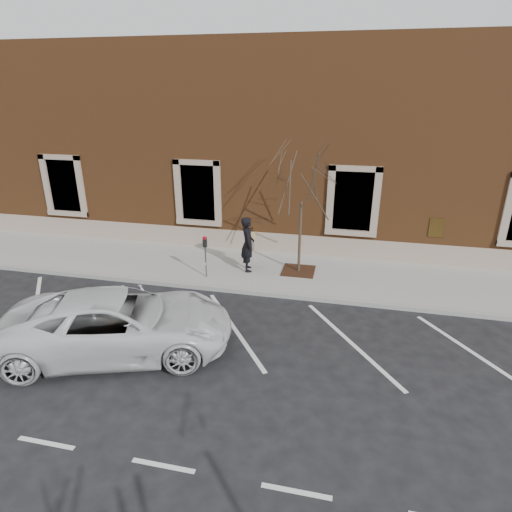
% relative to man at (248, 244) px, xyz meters
% --- Properties ---
extents(ground, '(120.00, 120.00, 0.00)m').
position_rel_man_xyz_m(ground, '(0.51, -1.54, -1.14)').
color(ground, '#28282B').
rests_on(ground, ground).
extents(sidewalk_near, '(40.00, 3.50, 0.15)m').
position_rel_man_xyz_m(sidewalk_near, '(0.51, 0.21, -1.06)').
color(sidewalk_near, '#9C9A93').
rests_on(sidewalk_near, ground).
extents(curb_near, '(40.00, 0.12, 0.15)m').
position_rel_man_xyz_m(curb_near, '(0.51, -1.59, -1.06)').
color(curb_near, '#9E9E99').
rests_on(curb_near, ground).
extents(parking_stripes, '(28.00, 4.40, 0.01)m').
position_rel_man_xyz_m(parking_stripes, '(0.51, -3.74, -1.14)').
color(parking_stripes, silver).
rests_on(parking_stripes, ground).
extents(building_civic, '(40.00, 8.62, 8.00)m').
position_rel_man_xyz_m(building_civic, '(0.51, 6.20, 2.86)').
color(building_civic, brown).
rests_on(building_civic, ground).
extents(man, '(0.67, 0.83, 1.98)m').
position_rel_man_xyz_m(man, '(0.00, 0.00, 0.00)').
color(man, black).
rests_on(man, sidewalk_near).
extents(parking_meter, '(0.13, 0.10, 1.46)m').
position_rel_man_xyz_m(parking_meter, '(-1.27, -0.89, 0.03)').
color(parking_meter, '#595B60').
rests_on(parking_meter, sidewalk_near).
extents(tree_grate, '(1.14, 1.14, 0.03)m').
position_rel_man_xyz_m(tree_grate, '(1.80, 0.29, -0.97)').
color(tree_grate, '#3D2213').
rests_on(tree_grate, sidewalk_near).
extents(sapling, '(2.79, 2.79, 4.65)m').
position_rel_man_xyz_m(sapling, '(1.80, 0.29, 2.26)').
color(sapling, '#413627').
rests_on(sapling, sidewalk_near).
extents(white_truck, '(6.20, 4.29, 1.57)m').
position_rel_man_xyz_m(white_truck, '(-2.03, -5.39, -0.35)').
color(white_truck, silver).
rests_on(white_truck, ground).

